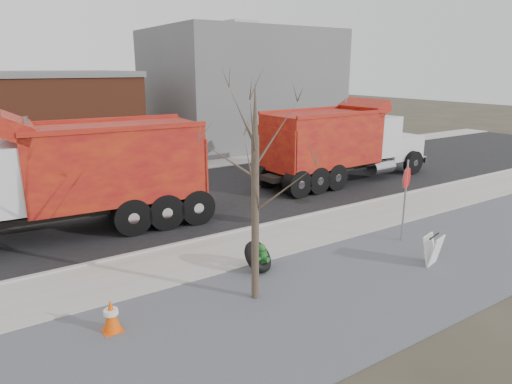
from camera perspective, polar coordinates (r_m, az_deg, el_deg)
ground at (r=15.09m, az=4.68°, el=-5.93°), size 120.00×120.00×0.00m
gravel_verge at (r=12.75m, az=14.55°, el=-10.48°), size 60.00×5.00×0.03m
sidewalk at (r=15.26m, az=4.10°, el=-5.55°), size 60.00×2.50×0.06m
curb at (r=16.24m, az=1.31°, el=-4.11°), size 60.00×0.15×0.11m
road at (r=20.15m, az=-6.39°, el=-0.44°), size 60.00×9.40×0.02m
far_sidewalk at (r=25.22m, az=-12.32°, el=2.56°), size 60.00×2.00×0.06m
building_grey at (r=34.04m, az=-2.00°, el=12.89°), size 12.00×10.00×8.00m
bare_tree at (r=10.31m, az=-0.11°, el=3.21°), size 3.20×3.20×5.20m
fire_hydrant at (r=12.68m, az=0.73°, el=-8.33°), size 0.46×0.45×0.81m
truck_tire at (r=12.67m, az=0.24°, el=-8.10°), size 1.22×1.15×0.92m
stop_sign at (r=15.09m, az=18.23°, el=0.67°), size 0.69×0.30×2.69m
sandwich_board at (r=13.91m, az=21.23°, el=-6.78°), size 0.72×0.55×0.89m
traffic_cone_near at (r=10.45m, az=-17.65°, el=-14.52°), size 0.40×0.40×0.77m
dump_truck_red_a at (r=22.68m, az=10.69°, el=6.26°), size 9.80×3.02×3.90m
dump_truck_red_b at (r=16.26m, az=-21.90°, el=2.19°), size 9.88×3.46×4.08m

